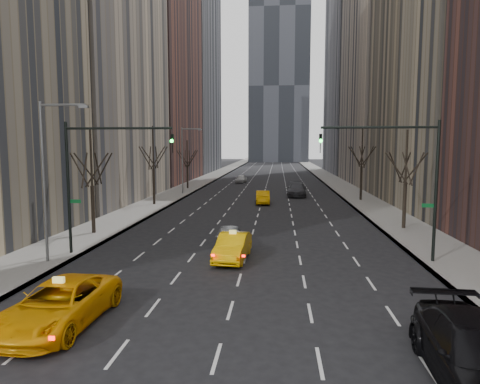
% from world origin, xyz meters
% --- Properties ---
extents(ground, '(400.00, 400.00, 0.00)m').
position_xyz_m(ground, '(0.00, 0.00, 0.00)').
color(ground, black).
rests_on(ground, ground).
extents(sidewalk_left, '(4.50, 320.00, 0.15)m').
position_xyz_m(sidewalk_left, '(-12.25, 70.00, 0.07)').
color(sidewalk_left, slate).
rests_on(sidewalk_left, ground).
extents(sidewalk_right, '(4.50, 320.00, 0.15)m').
position_xyz_m(sidewalk_right, '(12.25, 70.00, 0.07)').
color(sidewalk_right, slate).
rests_on(sidewalk_right, ground).
extents(bld_left_far, '(14.00, 28.00, 44.00)m').
position_xyz_m(bld_left_far, '(-21.50, 66.00, 22.00)').
color(bld_left_far, brown).
rests_on(bld_left_far, ground).
extents(bld_left_deep, '(14.00, 30.00, 60.00)m').
position_xyz_m(bld_left_deep, '(-21.50, 96.00, 30.00)').
color(bld_left_deep, slate).
rests_on(bld_left_deep, ground).
extents(bld_right_far, '(14.00, 28.00, 50.00)m').
position_xyz_m(bld_right_far, '(21.50, 64.00, 25.00)').
color(bld_right_far, tan).
rests_on(bld_right_far, ground).
extents(bld_right_deep, '(14.00, 30.00, 58.00)m').
position_xyz_m(bld_right_deep, '(21.50, 95.00, 29.00)').
color(bld_right_deep, slate).
rests_on(bld_right_deep, ground).
extents(tower_far, '(24.00, 24.00, 120.00)m').
position_xyz_m(tower_far, '(2.00, 170.00, 60.00)').
color(tower_far, black).
rests_on(tower_far, ground).
extents(tree_lw_b, '(3.36, 3.50, 7.82)m').
position_xyz_m(tree_lw_b, '(-12.00, 18.00, 3.72)').
color(tree_lw_b, black).
rests_on(tree_lw_b, ground).
extents(tree_lw_c, '(3.36, 3.50, 8.74)m').
position_xyz_m(tree_lw_c, '(-12.00, 34.00, 4.04)').
color(tree_lw_c, black).
rests_on(tree_lw_c, ground).
extents(tree_lw_d, '(3.36, 3.50, 7.36)m').
position_xyz_m(tree_lw_d, '(-12.00, 52.00, 3.56)').
color(tree_lw_d, black).
rests_on(tree_lw_d, ground).
extents(tree_rw_b, '(3.36, 3.50, 7.82)m').
position_xyz_m(tree_rw_b, '(12.00, 22.00, 3.72)').
color(tree_rw_b, black).
rests_on(tree_rw_b, ground).
extents(tree_rw_c, '(3.36, 3.50, 8.74)m').
position_xyz_m(tree_rw_c, '(12.00, 40.00, 4.04)').
color(tree_rw_c, black).
rests_on(tree_rw_c, ground).
extents(traffic_mast_left, '(6.69, 0.39, 8.00)m').
position_xyz_m(traffic_mast_left, '(-9.11, 12.00, 5.49)').
color(traffic_mast_left, black).
rests_on(traffic_mast_left, ground).
extents(traffic_mast_right, '(6.69, 0.39, 8.00)m').
position_xyz_m(traffic_mast_right, '(9.11, 12.00, 5.49)').
color(traffic_mast_right, black).
rests_on(traffic_mast_right, ground).
extents(streetlight_near, '(2.83, 0.22, 9.00)m').
position_xyz_m(streetlight_near, '(-10.84, 10.00, 5.62)').
color(streetlight_near, slate).
rests_on(streetlight_near, ground).
extents(streetlight_far, '(2.83, 0.22, 9.00)m').
position_xyz_m(streetlight_far, '(-10.84, 45.00, 5.62)').
color(streetlight_far, slate).
rests_on(streetlight_far, ground).
extents(taxi_suv, '(3.00, 6.06, 1.65)m').
position_xyz_m(taxi_suv, '(-6.21, 1.95, 0.83)').
color(taxi_suv, '#F2A005').
rests_on(taxi_suv, ground).
extents(taxi_sedan, '(2.01, 4.82, 1.55)m').
position_xyz_m(taxi_sedan, '(-0.72, 11.80, 0.78)').
color(taxi_sedan, '#FFBB05').
rests_on(taxi_sedan, ground).
extents(silver_sedan_ahead, '(2.36, 4.68, 1.53)m').
position_xyz_m(silver_sedan_ahead, '(-1.17, 14.21, 0.76)').
color(silver_sedan_ahead, gray).
rests_on(silver_sedan_ahead, ground).
extents(parked_suv_black, '(2.90, 6.49, 1.85)m').
position_xyz_m(parked_suv_black, '(7.50, -0.97, 0.92)').
color(parked_suv_black, black).
rests_on(parked_suv_black, ground).
extents(far_taxi, '(1.77, 4.55, 1.48)m').
position_xyz_m(far_taxi, '(0.19, 36.44, 0.74)').
color(far_taxi, orange).
rests_on(far_taxi, ground).
extents(far_suv_grey, '(2.81, 6.19, 1.76)m').
position_xyz_m(far_suv_grey, '(4.45, 44.28, 0.88)').
color(far_suv_grey, '#2F2F34').
rests_on(far_suv_grey, ground).
extents(far_car_white, '(2.05, 4.33, 1.43)m').
position_xyz_m(far_car_white, '(-4.69, 64.10, 0.72)').
color(far_car_white, silver).
rests_on(far_car_white, ground).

